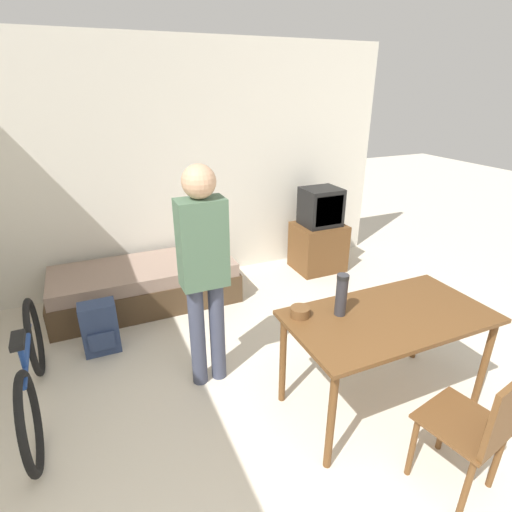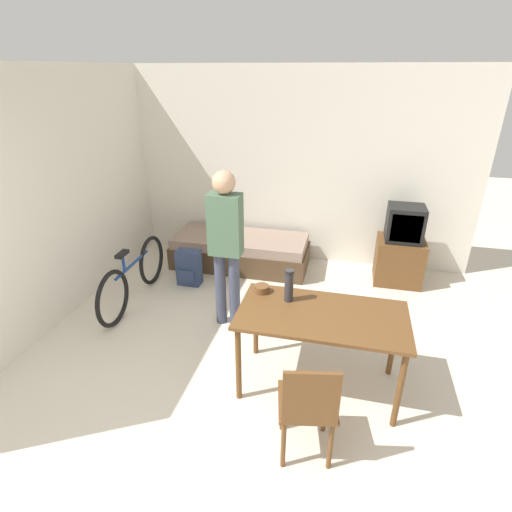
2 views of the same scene
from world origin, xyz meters
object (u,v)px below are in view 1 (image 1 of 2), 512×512
Objects in this scene: dining_table at (388,326)px; backpack at (100,328)px; thermos_flask at (342,293)px; wooden_chair at (480,426)px; daybed at (146,285)px; mate_bowl at (300,312)px; bicycle at (32,372)px; tv at (319,235)px; person_standing at (204,264)px.

dining_table is 2.43m from backpack.
wooden_chair is at bearing -72.00° from thermos_flask.
wooden_chair is at bearing -66.07° from daybed.
wooden_chair reaches higher than mate_bowl.
mate_bowl is at bearing -22.07° from bicycle.
tv is 2.45m from thermos_flask.
tv is 2.49m from mate_bowl.
mate_bowl is at bearing 157.98° from dining_table.
person_standing is (-1.08, 0.77, 0.35)m from dining_table.
daybed is 2.41m from thermos_flask.
thermos_flask reaches higher than wooden_chair.
person_standing reaches higher than dining_table.
backpack reaches higher than daybed.
thermos_flask is (2.02, -0.80, 0.60)m from bicycle.
mate_bowl is 1.89m from backpack.
daybed is 2.20m from mate_bowl.
daybed is 1.82× the size of tv.
mate_bowl reaches higher than daybed.
mate_bowl is (1.76, -0.71, 0.47)m from bicycle.
tv reaches higher than mate_bowl.
thermos_flask reaches higher than dining_table.
bicycle is (-3.19, -1.30, -0.13)m from tv.
thermos_flask is 0.31m from mate_bowl.
dining_table is at bearing -22.06° from bicycle.
mate_bowl reaches higher than backpack.
daybed is 3.28m from wooden_chair.
dining_table is 2.94× the size of backpack.
tv is 0.65× the size of bicycle.
daybed is 2.16× the size of wooden_chair.
dining_table is 1.37m from person_standing.
daybed is 0.87m from backpack.
backpack is (-1.84, 2.29, -0.27)m from wooden_chair.
bicycle is 1.95m from mate_bowl.
backpack is (-2.70, -0.74, -0.23)m from tv.
wooden_chair is at bearing -51.18° from backpack.
wooden_chair is (-0.86, -3.03, 0.05)m from tv.
dining_table reaches higher than backpack.
tv is at bearing 15.32° from backpack.
daybed is 14.47× the size of mate_bowl.
person_standing is 3.62× the size of backpack.
wooden_chair is 0.51× the size of person_standing.
dining_table is (1.34, -2.21, 0.46)m from daybed.
tv is at bearing 61.01° from thermos_flask.
daybed is 1.36× the size of dining_table.
thermos_flask is at bearing -21.60° from bicycle.
person_standing reaches higher than backpack.
thermos_flask is (1.03, -2.06, 0.71)m from daybed.
mate_bowl reaches higher than bicycle.
dining_table is 0.80m from wooden_chair.
tv reaches higher than daybed.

